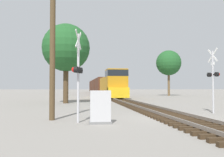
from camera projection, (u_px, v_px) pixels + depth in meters
ground_plane at (175, 118)px, 14.61m from camera, size 400.00×400.00×0.00m
rail_track_bed at (175, 116)px, 14.61m from camera, size 2.60×160.00×0.31m
freight_train at (100, 86)px, 68.16m from camera, size 2.92×67.17×4.34m
crossing_signal_near at (78, 71)px, 12.98m from camera, size 0.56×1.01×4.57m
crossing_signal_far at (213, 77)px, 17.56m from camera, size 0.51×1.01×4.36m
relay_cabinet at (100, 107)px, 12.52m from camera, size 1.08×0.50×1.59m
utility_pole at (53, 45)px, 14.00m from camera, size 1.80×0.29×7.76m
tree_far_right at (66, 48)px, 28.62m from camera, size 5.21×5.21×8.69m
tree_mid_background at (169, 63)px, 53.36m from camera, size 5.10×5.10×9.27m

